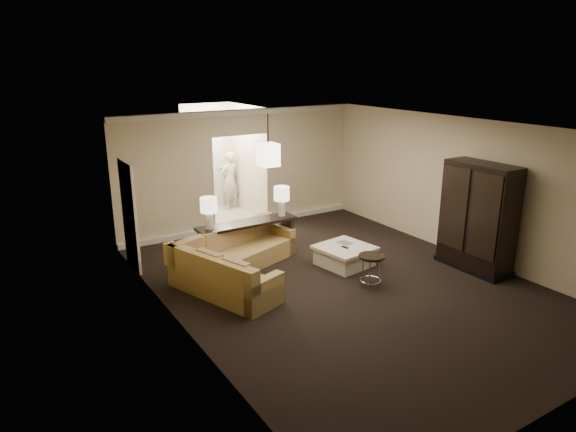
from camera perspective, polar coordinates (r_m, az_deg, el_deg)
ground at (r=9.34m, az=6.25°, el=-7.63°), size 8.00×8.00×0.00m
wall_back at (r=12.14m, az=-5.24°, el=5.16°), size 6.00×0.04×2.80m
wall_front at (r=6.43m, az=29.37°, el=-7.98°), size 6.00×0.04×2.80m
wall_left at (r=7.45m, az=-11.94°, el=-2.79°), size 0.04×8.00×2.80m
wall_right at (r=10.92m, az=19.03°, el=2.95°), size 0.04×8.00×2.80m
ceiling at (r=8.57m, az=6.86°, el=9.67°), size 6.00×8.00×0.02m
crown_molding at (r=11.90m, az=-5.30°, el=11.40°), size 6.00×0.10×0.12m
baseboard at (r=12.44m, az=-4.97°, el=-0.93°), size 6.00×0.10×0.12m
side_door at (r=10.12m, az=-17.20°, el=0.01°), size 0.05×0.90×2.10m
foyer at (r=13.35m, az=-7.84°, el=5.71°), size 1.44×2.02×2.80m
sectional_sofa at (r=9.51m, az=-5.86°, el=-5.08°), size 2.80×2.79×0.80m
coffee_table at (r=10.13m, az=6.31°, el=-4.38°), size 1.10×1.10×0.41m
console_table at (r=10.28m, az=-4.52°, el=-2.38°), size 2.07×0.48×0.80m
armoire at (r=10.30m, az=20.32°, el=-0.37°), size 0.61×1.44×2.06m
drink_table at (r=9.22m, az=9.23°, el=-5.29°), size 0.46×0.46×0.58m
table_lamp_left at (r=9.73m, az=-8.79°, el=0.88°), size 0.32×0.32×0.61m
table_lamp_right at (r=10.44m, az=-0.72°, el=2.18°), size 0.32×0.32×0.61m
pendant_light at (r=10.91m, az=-2.21°, el=6.83°), size 0.38×0.38×1.09m
person at (r=13.86m, az=-6.51°, el=4.30°), size 0.71×0.57×1.72m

